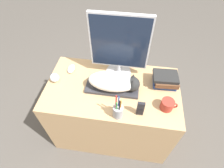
{
  "coord_description": "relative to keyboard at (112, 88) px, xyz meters",
  "views": [
    {
      "loc": [
        0.13,
        -0.6,
        1.86
      ],
      "look_at": [
        -0.0,
        0.3,
        0.8
      ],
      "focal_mm": 28.0,
      "sensor_mm": 36.0,
      "label": 1
    }
  ],
  "objects": [
    {
      "name": "computer_mouse",
      "position": [
        -0.39,
        0.16,
        0.0
      ],
      "size": [
        0.06,
        0.11,
        0.03
      ],
      "color": "silver",
      "rests_on": "desk"
    },
    {
      "name": "monitor",
      "position": [
        0.03,
        0.19,
        0.28
      ],
      "size": [
        0.46,
        0.22,
        0.55
      ],
      "color": "#B7B7BC",
      "rests_on": "desk"
    },
    {
      "name": "coffee_mug",
      "position": [
        0.43,
        -0.12,
        0.03
      ],
      "size": [
        0.12,
        0.1,
        0.08
      ],
      "color": "#9E2D23",
      "rests_on": "desk"
    },
    {
      "name": "desk",
      "position": [
        0.0,
        0.01,
        -0.38
      ],
      "size": [
        1.11,
        0.62,
        0.74
      ],
      "color": "tan",
      "rests_on": "ground_plane"
    },
    {
      "name": "keyboard",
      "position": [
        0.0,
        0.0,
        0.0
      ],
      "size": [
        0.43,
        0.16,
        0.02
      ],
      "color": "#2D2D33",
      "rests_on": "desk"
    },
    {
      "name": "cat",
      "position": [
        0.03,
        -0.0,
        0.08
      ],
      "size": [
        0.41,
        0.18,
        0.14
      ],
      "color": "white",
      "rests_on": "keyboard"
    },
    {
      "name": "ground_plane",
      "position": [
        0.0,
        -0.3,
        -0.75
      ],
      "size": [
        12.0,
        12.0,
        0.0
      ],
      "primitive_type": "plane",
      "color": "#4C4742"
    },
    {
      "name": "book_stack",
      "position": [
        0.43,
        0.12,
        0.04
      ],
      "size": [
        0.21,
        0.18,
        0.11
      ],
      "color": "navy",
      "rests_on": "desk"
    },
    {
      "name": "pen_cup",
      "position": [
        0.08,
        -0.24,
        0.05
      ],
      "size": [
        0.07,
        0.07,
        0.23
      ],
      "color": "#939399",
      "rests_on": "desk"
    },
    {
      "name": "phone",
      "position": [
        0.23,
        -0.21,
        0.06
      ],
      "size": [
        0.05,
        0.02,
        0.14
      ],
      "color": "black",
      "rests_on": "desk"
    },
    {
      "name": "baseball",
      "position": [
        -0.49,
        0.02,
        0.03
      ],
      "size": [
        0.08,
        0.08,
        0.08
      ],
      "color": "silver",
      "rests_on": "desk"
    }
  ]
}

